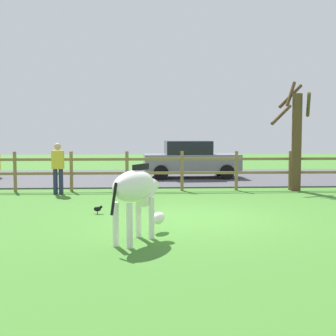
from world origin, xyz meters
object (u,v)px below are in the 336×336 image
Objects in this scene: bare_tree at (296,137)px; visitor_right_of_tree at (58,166)px; crow_on_grass at (98,209)px; zebra at (136,191)px; parked_car_grey at (190,159)px.

visitor_right_of_tree is (-7.86, -0.53, -0.92)m from bare_tree.
visitor_right_of_tree is at bearing 114.12° from crow_on_grass.
crow_on_grass is at bearing -65.88° from visitor_right_of_tree.
zebra is (-5.25, -7.02, -0.90)m from bare_tree.
visitor_right_of_tree is (-2.60, 6.48, -0.02)m from zebra.
bare_tree is 7.93m from visitor_right_of_tree.
crow_on_grass is (-0.99, 2.88, -0.80)m from zebra.
parked_car_grey is at bearing 127.59° from bare_tree.
parked_car_grey is (2.10, 11.11, -0.08)m from zebra.
visitor_right_of_tree is (-4.70, -4.63, 0.06)m from parked_car_grey.
zebra is 8.14× the size of crow_on_grass.
crow_on_grass is at bearing -146.50° from bare_tree.
parked_car_grey is (3.09, 8.23, 0.72)m from crow_on_grass.
zebra is 1.07× the size of visitor_right_of_tree.
bare_tree is 5.26m from parked_car_grey.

